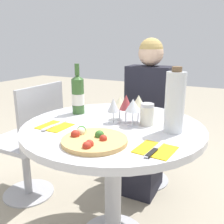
# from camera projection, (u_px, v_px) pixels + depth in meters

# --- Properties ---
(dining_table) EXTENTS (0.97, 0.97, 0.74)m
(dining_table) POSITION_uv_depth(u_px,v_px,m) (113.00, 148.00, 1.38)
(dining_table) COLOR #B2B2B7
(dining_table) RESTS_ON ground_plane
(chair_behind_diner) EXTENTS (0.44, 0.44, 0.89)m
(chair_behind_diner) POSITION_uv_depth(u_px,v_px,m) (150.00, 130.00, 2.15)
(chair_behind_diner) COLOR #ADADB2
(chair_behind_diner) RESTS_ON ground_plane
(seated_diner) EXTENTS (0.35, 0.43, 1.21)m
(seated_diner) POSITION_uv_depth(u_px,v_px,m) (145.00, 123.00, 2.00)
(seated_diner) COLOR black
(seated_diner) RESTS_ON ground_plane
(chair_empty_side) EXTENTS (0.44, 0.44, 0.89)m
(chair_empty_side) POSITION_uv_depth(u_px,v_px,m) (30.00, 144.00, 1.86)
(chair_empty_side) COLOR #ADADB2
(chair_empty_side) RESTS_ON ground_plane
(pizza_large) EXTENTS (0.29, 0.29, 0.05)m
(pizza_large) POSITION_uv_depth(u_px,v_px,m) (93.00, 140.00, 1.10)
(pizza_large) COLOR tan
(pizza_large) RESTS_ON dining_table
(wine_bottle) EXTENTS (0.08, 0.08, 0.31)m
(wine_bottle) POSITION_uv_depth(u_px,v_px,m) (78.00, 95.00, 1.53)
(wine_bottle) COLOR #38602D
(wine_bottle) RESTS_ON dining_table
(tall_carafe) EXTENTS (0.10, 0.10, 0.32)m
(tall_carafe) POSITION_uv_depth(u_px,v_px,m) (175.00, 102.00, 1.19)
(tall_carafe) COLOR silver
(tall_carafe) RESTS_ON dining_table
(sugar_shaker) EXTENTS (0.07, 0.07, 0.12)m
(sugar_shaker) POSITION_uv_depth(u_px,v_px,m) (147.00, 114.00, 1.32)
(sugar_shaker) COLOR silver
(sugar_shaker) RESTS_ON dining_table
(wine_glass_back_right) EXTENTS (0.07, 0.07, 0.15)m
(wine_glass_back_right) POSITION_uv_depth(u_px,v_px,m) (139.00, 102.00, 1.36)
(wine_glass_back_right) COLOR silver
(wine_glass_back_right) RESTS_ON dining_table
(wine_glass_center) EXTENTS (0.07, 0.07, 0.16)m
(wine_glass_center) POSITION_uv_depth(u_px,v_px,m) (126.00, 103.00, 1.35)
(wine_glass_center) COLOR silver
(wine_glass_center) RESTS_ON dining_table
(wine_glass_back_left) EXTENTS (0.08, 0.08, 0.13)m
(wine_glass_back_left) POSITION_uv_depth(u_px,v_px,m) (120.00, 103.00, 1.41)
(wine_glass_back_left) COLOR silver
(wine_glass_back_left) RESTS_ON dining_table
(wine_glass_front_left) EXTENTS (0.07, 0.07, 0.14)m
(wine_glass_front_left) POSITION_uv_depth(u_px,v_px,m) (113.00, 106.00, 1.34)
(wine_glass_front_left) COLOR silver
(wine_glass_front_left) RESTS_ON dining_table
(wine_glass_front_right) EXTENTS (0.08, 0.08, 0.15)m
(wine_glass_front_right) POSITION_uv_depth(u_px,v_px,m) (133.00, 106.00, 1.29)
(wine_glass_front_right) COLOR silver
(wine_glass_front_right) RESTS_ON dining_table
(place_setting_left) EXTENTS (0.15, 0.19, 0.01)m
(place_setting_left) POSITION_uv_depth(u_px,v_px,m) (54.00, 126.00, 1.31)
(place_setting_left) COLOR gold
(place_setting_left) RESTS_ON dining_table
(place_setting_right) EXTENTS (0.16, 0.19, 0.01)m
(place_setting_right) POSITION_uv_depth(u_px,v_px,m) (155.00, 150.00, 1.02)
(place_setting_right) COLOR gold
(place_setting_right) RESTS_ON dining_table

